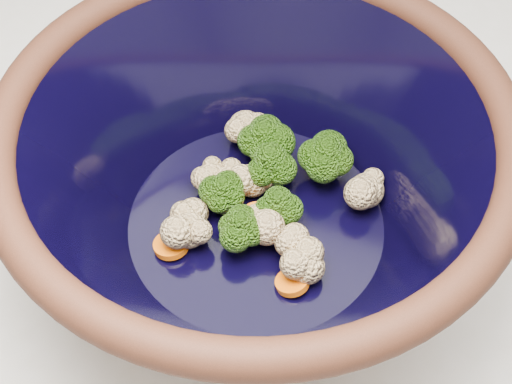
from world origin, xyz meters
The scene contains 2 objects.
mixing_bowl centered at (-0.09, -0.06, 1.00)m, with size 0.50×0.50×0.18m.
vegetable_pile centered at (-0.09, -0.04, 0.96)m, with size 0.17×0.17×0.06m.
Camera 1 is at (0.04, -0.40, 1.44)m, focal length 50.00 mm.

